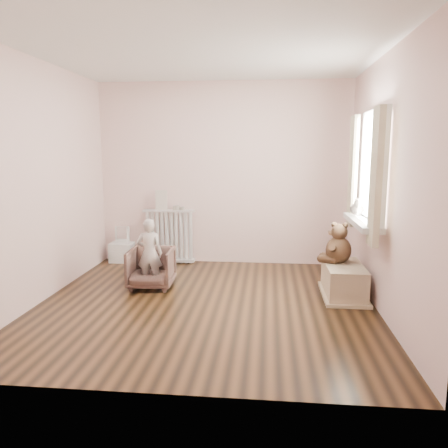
# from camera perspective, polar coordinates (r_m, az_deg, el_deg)

# --- Properties ---
(floor) EXTENTS (3.60, 3.60, 0.01)m
(floor) POSITION_cam_1_polar(r_m,az_deg,el_deg) (4.81, -2.36, -10.31)
(floor) COLOR black
(floor) RESTS_ON ground
(ceiling) EXTENTS (3.60, 3.60, 0.01)m
(ceiling) POSITION_cam_1_polar(r_m,az_deg,el_deg) (4.63, -2.60, 21.59)
(ceiling) COLOR white
(ceiling) RESTS_ON ground
(back_wall) EXTENTS (3.60, 0.02, 2.60)m
(back_wall) POSITION_cam_1_polar(r_m,az_deg,el_deg) (6.32, -0.11, 6.54)
(back_wall) COLOR white
(back_wall) RESTS_ON ground
(front_wall) EXTENTS (3.60, 0.02, 2.60)m
(front_wall) POSITION_cam_1_polar(r_m,az_deg,el_deg) (2.78, -7.83, 2.50)
(front_wall) COLOR white
(front_wall) RESTS_ON ground
(left_wall) EXTENTS (0.02, 3.60, 2.60)m
(left_wall) POSITION_cam_1_polar(r_m,az_deg,el_deg) (5.12, -22.93, 5.06)
(left_wall) COLOR white
(left_wall) RESTS_ON ground
(right_wall) EXTENTS (0.02, 3.60, 2.60)m
(right_wall) POSITION_cam_1_polar(r_m,az_deg,el_deg) (4.63, 20.22, 4.83)
(right_wall) COLOR white
(right_wall) RESTS_ON ground
(window) EXTENTS (0.03, 0.90, 1.10)m
(window) POSITION_cam_1_polar(r_m,az_deg,el_deg) (4.91, 19.00, 6.89)
(window) COLOR white
(window) RESTS_ON right_wall
(window_sill) EXTENTS (0.22, 1.10, 0.06)m
(window_sill) POSITION_cam_1_polar(r_m,az_deg,el_deg) (4.94, 17.62, 0.21)
(window_sill) COLOR silver
(window_sill) RESTS_ON right_wall
(curtain_left) EXTENTS (0.06, 0.26, 1.30)m
(curtain_left) POSITION_cam_1_polar(r_m,az_deg,el_deg) (4.33, 19.23, 5.78)
(curtain_left) COLOR beige
(curtain_left) RESTS_ON right_wall
(curtain_right) EXTENTS (0.06, 0.26, 1.30)m
(curtain_right) POSITION_cam_1_polar(r_m,az_deg,el_deg) (5.45, 16.48, 6.60)
(curtain_right) COLOR beige
(curtain_right) RESTS_ON right_wall
(radiator) EXTENTS (0.74, 0.14, 0.78)m
(radiator) POSITION_cam_1_polar(r_m,az_deg,el_deg) (6.45, -7.17, -1.63)
(radiator) COLOR silver
(radiator) RESTS_ON floor
(paper_doll) EXTENTS (0.17, 0.02, 0.29)m
(paper_doll) POSITION_cam_1_polar(r_m,az_deg,el_deg) (6.39, -8.18, 3.13)
(paper_doll) COLOR beige
(paper_doll) RESTS_ON radiator
(tin_a) EXTENTS (0.10, 0.10, 0.06)m
(tin_a) POSITION_cam_1_polar(r_m,az_deg,el_deg) (6.35, -6.24, 2.11)
(tin_a) COLOR #A59E8C
(tin_a) RESTS_ON radiator
(tin_b) EXTENTS (0.08, 0.08, 0.05)m
(tin_b) POSITION_cam_1_polar(r_m,az_deg,el_deg) (6.34, -5.54, 2.03)
(tin_b) COLOR #A59E8C
(tin_b) RESTS_ON radiator
(toy_vanity) EXTENTS (0.33, 0.24, 0.52)m
(toy_vanity) POSITION_cam_1_polar(r_m,az_deg,el_deg) (6.64, -13.23, -2.50)
(toy_vanity) COLOR silver
(toy_vanity) RESTS_ON floor
(armchair) EXTENTS (0.53, 0.55, 0.48)m
(armchair) POSITION_cam_1_polar(r_m,az_deg,el_deg) (5.35, -9.49, -5.68)
(armchair) COLOR #51382F
(armchair) RESTS_ON floor
(child) EXTENTS (0.31, 0.21, 0.83)m
(child) POSITION_cam_1_polar(r_m,az_deg,el_deg) (5.25, -9.69, -3.78)
(child) COLOR beige
(child) RESTS_ON armchair
(toy_bench) EXTENTS (0.41, 0.78, 0.37)m
(toy_bench) POSITION_cam_1_polar(r_m,az_deg,el_deg) (5.16, 15.37, -6.93)
(toy_bench) COLOR #C3B18D
(toy_bench) RESTS_ON floor
(teddy_bear) EXTENTS (0.44, 0.39, 0.46)m
(teddy_bear) POSITION_cam_1_polar(r_m,az_deg,el_deg) (5.13, 14.80, -1.59)
(teddy_bear) COLOR #342215
(teddy_bear) RESTS_ON toy_bench
(plush_cat) EXTENTS (0.19, 0.27, 0.21)m
(plush_cat) POSITION_cam_1_polar(r_m,az_deg,el_deg) (5.20, 16.97, 2.13)
(plush_cat) COLOR slate
(plush_cat) RESTS_ON window_sill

